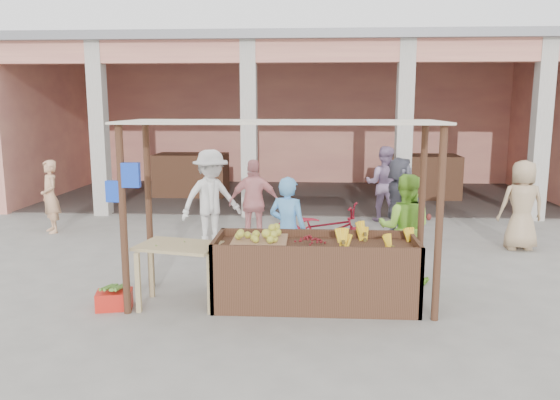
# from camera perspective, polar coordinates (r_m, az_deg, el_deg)

# --- Properties ---
(ground) EXTENTS (60.00, 60.00, 0.00)m
(ground) POSITION_cam_1_polar(r_m,az_deg,el_deg) (7.32, -0.33, -10.74)
(ground) COLOR slate
(ground) RESTS_ON ground
(market_building) EXTENTS (14.40, 6.40, 4.20)m
(market_building) POSITION_cam_1_polar(r_m,az_deg,el_deg) (15.76, 1.99, 10.36)
(market_building) COLOR #EB997B
(market_building) RESTS_ON ground
(fruit_stall) EXTENTS (2.60, 0.95, 0.80)m
(fruit_stall) POSITION_cam_1_polar(r_m,az_deg,el_deg) (7.17, 3.70, -7.81)
(fruit_stall) COLOR #4C2E1E
(fruit_stall) RESTS_ON ground
(stall_awning) EXTENTS (4.09, 1.35, 2.39)m
(stall_awning) POSITION_cam_1_polar(r_m,az_deg,el_deg) (6.93, -0.43, 4.92)
(stall_awning) COLOR #4C2E1E
(stall_awning) RESTS_ON ground
(banana_heap) EXTENTS (1.07, 0.59, 0.20)m
(banana_heap) POSITION_cam_1_polar(r_m,az_deg,el_deg) (7.12, 10.05, -3.92)
(banana_heap) COLOR yellow
(banana_heap) RESTS_ON fruit_stall
(melon_tray) EXTENTS (0.70, 0.61, 0.19)m
(melon_tray) POSITION_cam_1_polar(r_m,az_deg,el_deg) (7.12, -2.11, -3.83)
(melon_tray) COLOR #996F4F
(melon_tray) RESTS_ON fruit_stall
(berry_heap) EXTENTS (0.43, 0.36, 0.14)m
(berry_heap) POSITION_cam_1_polar(r_m,az_deg,el_deg) (7.04, 3.08, -4.17)
(berry_heap) COLOR maroon
(berry_heap) RESTS_ON fruit_stall
(side_table) EXTENTS (1.13, 0.87, 0.81)m
(side_table) POSITION_cam_1_polar(r_m,az_deg,el_deg) (7.17, -10.56, -5.66)
(side_table) COLOR tan
(side_table) RESTS_ON ground
(papaya_pile) EXTENTS (0.72, 0.41, 0.20)m
(papaya_pile) POSITION_cam_1_polar(r_m,az_deg,el_deg) (7.11, -10.62, -3.78)
(papaya_pile) COLOR #4D8E2E
(papaya_pile) RESTS_ON side_table
(red_crate) EXTENTS (0.50, 0.41, 0.23)m
(red_crate) POSITION_cam_1_polar(r_m,az_deg,el_deg) (7.42, -16.91, -9.94)
(red_crate) COLOR red
(red_crate) RESTS_ON ground
(plantain_bundle) EXTENTS (0.33, 0.23, 0.07)m
(plantain_bundle) POSITION_cam_1_polar(r_m,az_deg,el_deg) (7.37, -16.97, -8.86)
(plantain_bundle) COLOR #52832F
(plantain_bundle) RESTS_ON red_crate
(produce_sacks) EXTENTS (0.77, 0.72, 0.58)m
(produce_sacks) POSITION_cam_1_polar(r_m,az_deg,el_deg) (12.77, 14.54, -0.72)
(produce_sacks) COLOR maroon
(produce_sacks) RESTS_ON ground
(vendor_blue) EXTENTS (0.75, 0.65, 1.67)m
(vendor_blue) POSITION_cam_1_polar(r_m,az_deg,el_deg) (7.97, 0.81, -2.74)
(vendor_blue) COLOR #5CA8EF
(vendor_blue) RESTS_ON ground
(vendor_green) EXTENTS (0.90, 0.64, 1.69)m
(vendor_green) POSITION_cam_1_polar(r_m,az_deg,el_deg) (8.18, 12.91, -2.60)
(vendor_green) COLOR #8BD13C
(vendor_green) RESTS_ON ground
(motorcycle) EXTENTS (1.15, 2.06, 1.02)m
(motorcycle) POSITION_cam_1_polar(r_m,az_deg,el_deg) (9.12, 4.49, -3.23)
(motorcycle) COLOR maroon
(motorcycle) RESTS_ON ground
(shopper_a) EXTENTS (1.37, 1.22, 1.93)m
(shopper_a) POSITION_cam_1_polar(r_m,az_deg,el_deg) (9.94, -7.23, 0.50)
(shopper_a) COLOR silver
(shopper_a) RESTS_ON ground
(shopper_b) EXTENTS (1.03, 0.59, 1.71)m
(shopper_b) POSITION_cam_1_polar(r_m,az_deg,el_deg) (10.05, -2.69, 0.01)
(shopper_b) COLOR pink
(shopper_b) RESTS_ON ground
(shopper_c) EXTENTS (0.89, 0.60, 1.79)m
(shopper_c) POSITION_cam_1_polar(r_m,az_deg,el_deg) (10.64, 23.98, -0.04)
(shopper_c) COLOR tan
(shopper_c) RESTS_ON ground
(shopper_d) EXTENTS (0.93, 1.67, 1.71)m
(shopper_d) POSITION_cam_1_polar(r_m,az_deg,el_deg) (10.51, 12.36, 0.24)
(shopper_d) COLOR #4B4A58
(shopper_d) RESTS_ON ground
(shopper_e) EXTENTS (0.71, 0.72, 1.55)m
(shopper_e) POSITION_cam_1_polar(r_m,az_deg,el_deg) (12.00, -22.88, 0.48)
(shopper_e) COLOR tan
(shopper_e) RESTS_ON ground
(shopper_f) EXTENTS (1.00, 0.72, 1.84)m
(shopper_f) POSITION_cam_1_polar(r_m,az_deg,el_deg) (12.37, 10.78, 2.03)
(shopper_f) COLOR #96789E
(shopper_f) RESTS_ON ground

